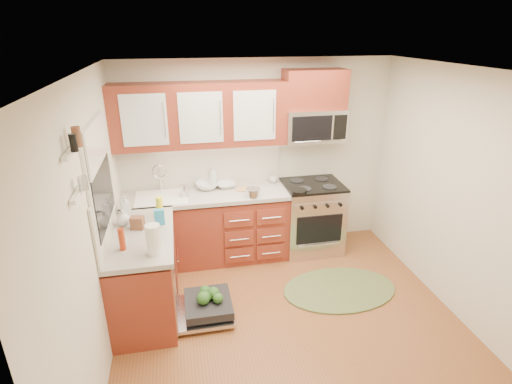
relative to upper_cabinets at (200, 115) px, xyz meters
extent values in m
plane|color=brown|center=(0.73, -1.57, -1.88)|extent=(3.50, 3.50, 0.00)
plane|color=white|center=(0.73, -1.57, 0.62)|extent=(3.50, 3.50, 0.00)
cube|color=beige|center=(0.73, 0.18, -0.62)|extent=(3.50, 0.04, 2.50)
cube|color=beige|center=(0.73, -3.33, -0.62)|extent=(3.50, 0.04, 2.50)
cube|color=beige|center=(-1.02, -1.57, -0.62)|extent=(0.04, 3.50, 2.50)
cube|color=beige|center=(2.48, -1.57, -0.62)|extent=(0.04, 3.50, 2.50)
cube|color=maroon|center=(0.00, -0.12, -1.45)|extent=(2.05, 0.60, 0.85)
cube|color=maroon|center=(-0.72, -1.05, -1.45)|extent=(0.60, 1.25, 0.85)
cube|color=#ACA69D|center=(0.00, -0.14, -0.97)|extent=(2.07, 0.64, 0.05)
cube|color=#ACA69D|center=(-0.71, -1.05, -0.97)|extent=(0.64, 1.27, 0.05)
cube|color=beige|center=(0.00, 0.16, -0.67)|extent=(2.05, 0.02, 0.57)
cube|color=beige|center=(-1.01, -1.05, -0.67)|extent=(0.02, 1.25, 0.57)
cube|color=maroon|center=(1.41, 0.00, 0.26)|extent=(0.76, 0.35, 0.47)
cube|color=white|center=(-0.98, -1.07, 0.00)|extent=(0.02, 0.96, 0.40)
cube|color=white|center=(-0.99, -1.92, 0.17)|extent=(0.04, 0.40, 0.03)
cube|color=white|center=(-0.99, -1.92, -0.12)|extent=(0.04, 0.40, 0.03)
cylinder|color=black|center=(1.12, -0.40, -0.91)|extent=(0.24, 0.24, 0.04)
cylinder|color=silver|center=(0.57, -0.35, -0.90)|extent=(0.23, 0.23, 0.11)
cube|color=tan|center=(0.54, -0.12, -0.94)|extent=(0.29, 0.23, 0.02)
cylinder|color=silver|center=(-0.24, -0.18, -0.87)|extent=(0.11, 0.11, 0.15)
cylinder|color=white|center=(-0.56, -1.47, -0.81)|extent=(0.15, 0.15, 0.29)
cylinder|color=yellow|center=(-0.52, -0.68, -0.84)|extent=(0.09, 0.09, 0.22)
cylinder|color=#A32C0D|center=(-0.85, -1.34, -0.84)|extent=(0.08, 0.08, 0.22)
cube|color=brown|center=(-0.74, -0.93, -0.89)|extent=(0.15, 0.12, 0.13)
cube|color=teal|center=(-0.52, -0.87, -0.87)|extent=(0.10, 0.06, 0.16)
imported|color=#999999|center=(0.29, 0.03, -0.92)|extent=(0.26, 0.26, 0.06)
imported|color=#999999|center=(0.04, 0.02, -0.91)|extent=(0.30, 0.30, 0.09)
imported|color=#999999|center=(0.93, 0.07, -0.90)|extent=(0.15, 0.15, 0.09)
imported|color=#999999|center=(0.14, 0.10, -0.82)|extent=(0.12, 0.12, 0.27)
imported|color=#999999|center=(-0.90, -0.52, -0.85)|extent=(0.12, 0.12, 0.20)
imported|color=#999999|center=(-0.90, -0.82, -0.86)|extent=(0.14, 0.14, 0.18)
camera|label=1|loc=(-0.28, -4.73, 0.95)|focal=28.00mm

